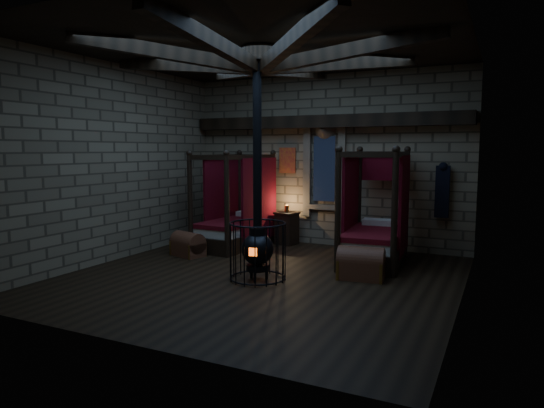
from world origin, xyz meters
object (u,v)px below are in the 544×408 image
at_px(trunk_left, 188,245).
at_px(stove, 258,246).
at_px(bed_right, 374,235).
at_px(bed_left, 236,224).
at_px(trunk_right, 361,264).

distance_m(trunk_left, stove, 2.62).
bearing_deg(bed_right, stove, -128.68).
distance_m(bed_left, bed_right, 3.47).
distance_m(bed_right, trunk_left, 4.12).
bearing_deg(bed_left, bed_right, 1.43).
height_order(bed_right, trunk_right, bed_right).
bearing_deg(bed_left, trunk_right, -20.17).
xyz_separation_m(bed_left, stove, (1.89, -2.50, 0.08)).
xyz_separation_m(bed_left, trunk_left, (-0.45, -1.39, -0.31)).
relative_size(bed_left, stove, 0.56).
bearing_deg(trunk_right, stove, -158.91).
xyz_separation_m(trunk_left, trunk_right, (4.03, -0.22, 0.03)).
distance_m(bed_right, trunk_right, 1.49).
bearing_deg(stove, trunk_left, 144.02).
height_order(bed_left, stove, stove).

